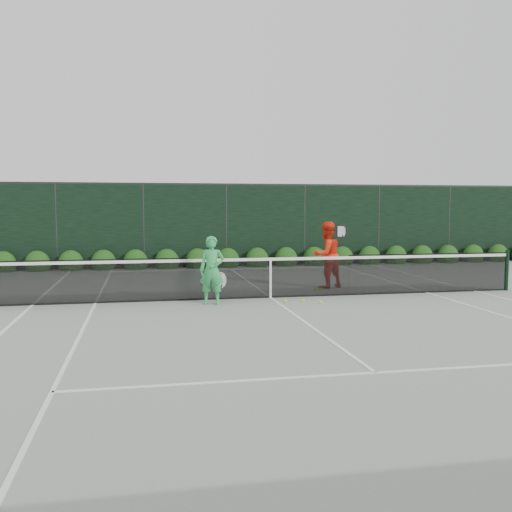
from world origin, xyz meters
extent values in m
plane|color=gray|center=(0.00, 0.00, 0.00)|extent=(80.00, 80.00, 0.00)
cylinder|color=black|center=(6.40, 0.00, 0.54)|extent=(0.10, 0.10, 1.07)
cube|color=black|center=(-4.20, 0.00, 0.51)|extent=(4.40, 0.01, 1.02)
cube|color=black|center=(0.00, 0.00, 0.48)|extent=(4.00, 0.01, 0.96)
cube|color=black|center=(4.20, 0.00, 0.51)|extent=(4.40, 0.01, 1.02)
cube|color=white|center=(0.00, 0.00, 0.94)|extent=(12.80, 0.03, 0.07)
cube|color=black|center=(0.00, 0.00, 0.02)|extent=(12.80, 0.02, 0.04)
cube|color=white|center=(0.00, 0.00, 0.46)|extent=(0.05, 0.03, 0.91)
imported|color=green|center=(-1.50, -0.60, 0.78)|extent=(0.64, 0.50, 1.55)
torus|color=beige|center=(-1.30, -0.50, 0.52)|extent=(0.30, 0.10, 0.30)
cylinder|color=black|center=(-1.30, -0.50, 0.28)|extent=(0.10, 0.03, 0.30)
imported|color=red|center=(1.87, 1.38, 0.90)|extent=(1.07, 0.96, 1.80)
torus|color=black|center=(2.22, 1.18, 1.55)|extent=(0.30, 0.07, 0.30)
cylinder|color=black|center=(2.22, 1.18, 1.31)|extent=(0.10, 0.03, 0.30)
cube|color=white|center=(-5.49, 0.00, 0.01)|extent=(0.06, 23.77, 0.01)
cube|color=white|center=(5.49, 0.00, 0.01)|extent=(0.06, 23.77, 0.01)
cube|color=white|center=(-4.12, 0.00, 0.01)|extent=(0.06, 23.77, 0.01)
cube|color=white|center=(4.12, 0.00, 0.01)|extent=(0.06, 23.77, 0.01)
cube|color=white|center=(0.00, 11.88, 0.01)|extent=(11.03, 0.06, 0.01)
cube|color=white|center=(0.00, 6.40, 0.01)|extent=(8.23, 0.06, 0.01)
cube|color=white|center=(0.00, -6.40, 0.01)|extent=(8.23, 0.06, 0.01)
cube|color=white|center=(0.00, 0.00, 0.01)|extent=(0.06, 12.80, 0.01)
cube|color=black|center=(0.00, 7.50, 1.50)|extent=(32.00, 0.06, 3.00)
cube|color=#262826|center=(0.00, 7.50, 3.03)|extent=(32.00, 0.06, 0.06)
cylinder|color=#262826|center=(-6.00, 7.50, 1.50)|extent=(0.08, 0.08, 3.00)
cylinder|color=#262826|center=(-3.00, 7.50, 1.50)|extent=(0.08, 0.08, 3.00)
cylinder|color=#262826|center=(0.00, 7.50, 1.50)|extent=(0.08, 0.08, 3.00)
cylinder|color=#262826|center=(3.00, 7.50, 1.50)|extent=(0.08, 0.08, 3.00)
cylinder|color=#262826|center=(6.00, 7.50, 1.50)|extent=(0.08, 0.08, 3.00)
cylinder|color=#262826|center=(9.00, 7.50, 1.50)|extent=(0.08, 0.08, 3.00)
ellipsoid|color=#16340E|center=(-7.70, 7.15, 0.23)|extent=(0.86, 0.65, 0.94)
ellipsoid|color=#16340E|center=(-6.60, 7.15, 0.23)|extent=(0.86, 0.65, 0.94)
ellipsoid|color=#16340E|center=(-5.50, 7.15, 0.23)|extent=(0.86, 0.65, 0.94)
ellipsoid|color=#16340E|center=(-4.40, 7.15, 0.23)|extent=(0.86, 0.65, 0.94)
ellipsoid|color=#16340E|center=(-3.30, 7.15, 0.23)|extent=(0.86, 0.65, 0.94)
ellipsoid|color=#16340E|center=(-2.20, 7.15, 0.23)|extent=(0.86, 0.65, 0.94)
ellipsoid|color=#16340E|center=(-1.10, 7.15, 0.23)|extent=(0.86, 0.65, 0.94)
ellipsoid|color=#16340E|center=(0.00, 7.15, 0.23)|extent=(0.86, 0.65, 0.94)
ellipsoid|color=#16340E|center=(1.10, 7.15, 0.23)|extent=(0.86, 0.65, 0.94)
ellipsoid|color=#16340E|center=(2.20, 7.15, 0.23)|extent=(0.86, 0.65, 0.94)
ellipsoid|color=#16340E|center=(3.30, 7.15, 0.23)|extent=(0.86, 0.65, 0.94)
ellipsoid|color=#16340E|center=(4.40, 7.15, 0.23)|extent=(0.86, 0.65, 0.94)
ellipsoid|color=#16340E|center=(5.50, 7.15, 0.23)|extent=(0.86, 0.65, 0.94)
ellipsoid|color=#16340E|center=(6.60, 7.15, 0.23)|extent=(0.86, 0.65, 0.94)
ellipsoid|color=#16340E|center=(7.70, 7.15, 0.23)|extent=(0.86, 0.65, 0.94)
ellipsoid|color=#16340E|center=(8.80, 7.15, 0.23)|extent=(0.86, 0.65, 0.94)
ellipsoid|color=#16340E|center=(9.90, 7.15, 0.23)|extent=(0.86, 0.65, 0.94)
ellipsoid|color=#16340E|center=(11.00, 7.15, 0.23)|extent=(0.86, 0.65, 0.94)
sphere|color=#C3F636|center=(0.61, -0.75, 0.03)|extent=(0.07, 0.07, 0.07)
sphere|color=#C3F636|center=(0.20, -0.73, 0.03)|extent=(0.07, 0.07, 0.07)
sphere|color=#C3F636|center=(1.42, 0.97, 0.03)|extent=(0.07, 0.07, 0.07)
sphere|color=#C3F636|center=(0.95, -1.01, 0.03)|extent=(0.07, 0.07, 0.07)
sphere|color=#C3F636|center=(1.54, 0.90, 0.03)|extent=(0.07, 0.07, 0.07)
camera|label=1|loc=(-3.01, -13.38, 2.22)|focal=40.00mm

